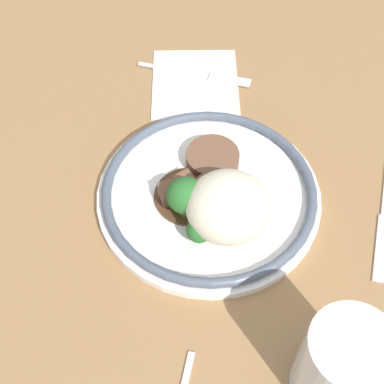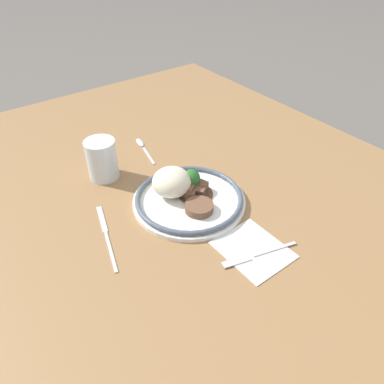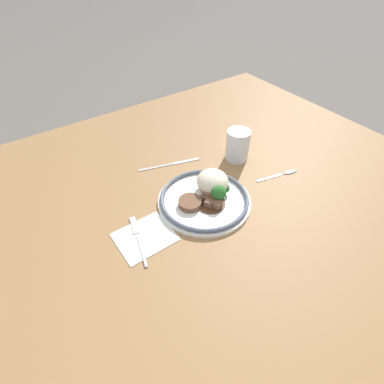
{
  "view_description": "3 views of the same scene",
  "coord_description": "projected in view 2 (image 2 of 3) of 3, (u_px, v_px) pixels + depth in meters",
  "views": [
    {
      "loc": [
        0.38,
        -0.06,
        0.57
      ],
      "look_at": [
        0.01,
        -0.06,
        0.07
      ],
      "focal_mm": 50.0,
      "sensor_mm": 36.0,
      "label": 1
    },
    {
      "loc": [
        -0.56,
        0.37,
        0.61
      ],
      "look_at": [
        0.01,
        -0.05,
        0.06
      ],
      "focal_mm": 35.0,
      "sensor_mm": 36.0,
      "label": 2
    },
    {
      "loc": [
        -0.39,
        -0.52,
        0.65
      ],
      "look_at": [
        -0.03,
        -0.01,
        0.08
      ],
      "focal_mm": 28.0,
      "sensor_mm": 36.0,
      "label": 3
    }
  ],
  "objects": [
    {
      "name": "knife",
      "position": [
        106.0,
        234.0,
        0.81
      ],
      "size": [
        0.21,
        0.07,
        0.0
      ],
      "rotation": [
        0.0,
        0.0,
        -0.29
      ],
      "color": "silver",
      "rests_on": "dining_table"
    },
    {
      "name": "ground_plane",
      "position": [
        178.0,
        221.0,
        0.91
      ],
      "size": [
        8.0,
        8.0,
        0.0
      ],
      "primitive_type": "plane",
      "color": "#5B5651"
    },
    {
      "name": "fork",
      "position": [
        253.0,
        256.0,
        0.76
      ],
      "size": [
        0.05,
        0.16,
        0.0
      ],
      "rotation": [
        0.0,
        0.0,
        1.31
      ],
      "color": "silver",
      "rests_on": "napkin"
    },
    {
      "name": "spoon",
      "position": [
        142.0,
        146.0,
        1.11
      ],
      "size": [
        0.15,
        0.05,
        0.01
      ],
      "rotation": [
        0.0,
        0.0,
        -0.22
      ],
      "color": "silver",
      "rests_on": "dining_table"
    },
    {
      "name": "dining_table",
      "position": [
        177.0,
        215.0,
        0.89
      ],
      "size": [
        1.56,
        1.26,
        0.04
      ],
      "color": "olive",
      "rests_on": "ground"
    },
    {
      "name": "juice_glass",
      "position": [
        102.0,
        161.0,
        0.96
      ],
      "size": [
        0.08,
        0.08,
        0.11
      ],
      "color": "yellow",
      "rests_on": "dining_table"
    },
    {
      "name": "plate",
      "position": [
        185.0,
        193.0,
        0.89
      ],
      "size": [
        0.27,
        0.27,
        0.08
      ],
      "color": "white",
      "rests_on": "dining_table"
    },
    {
      "name": "napkin",
      "position": [
        253.0,
        250.0,
        0.78
      ],
      "size": [
        0.15,
        0.12,
        0.0
      ],
      "color": "silver",
      "rests_on": "dining_table"
    }
  ]
}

